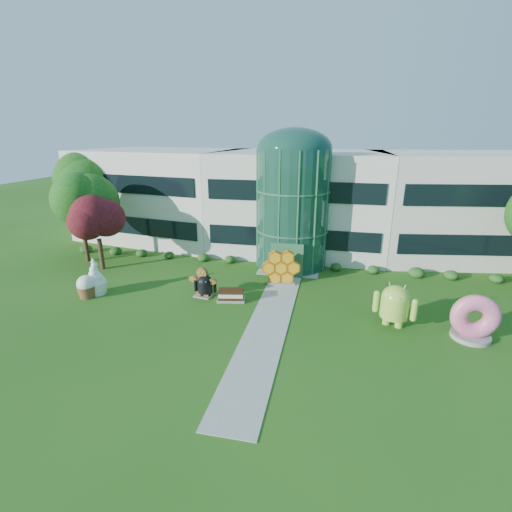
% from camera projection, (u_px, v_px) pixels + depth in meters
% --- Properties ---
extents(ground, '(140.00, 140.00, 0.00)m').
position_uv_depth(ground, '(265.00, 333.00, 21.48)').
color(ground, '#215114').
rests_on(ground, ground).
extents(building, '(46.00, 15.00, 9.30)m').
position_uv_depth(building, '(300.00, 200.00, 36.69)').
color(building, beige).
rests_on(building, ground).
extents(atrium, '(6.00, 6.00, 9.80)m').
position_uv_depth(atrium, '(293.00, 209.00, 31.05)').
color(atrium, '#194738').
rests_on(atrium, ground).
extents(walkway, '(2.40, 20.00, 0.04)m').
position_uv_depth(walkway, '(271.00, 316.00, 23.33)').
color(walkway, '#9E9E93').
rests_on(walkway, ground).
extents(tree_red, '(4.00, 4.00, 6.00)m').
position_uv_depth(tree_red, '(99.00, 235.00, 30.59)').
color(tree_red, '#3F0C14').
rests_on(tree_red, ground).
extents(trees_backdrop, '(52.00, 8.00, 8.40)m').
position_uv_depth(trees_backdrop, '(294.00, 215.00, 32.20)').
color(trees_backdrop, '#194711').
rests_on(trees_backdrop, ground).
extents(android_green, '(3.09, 2.58, 2.99)m').
position_uv_depth(android_green, '(395.00, 303.00, 21.83)').
color(android_green, '#98C940').
rests_on(android_green, ground).
extents(android_black, '(1.74, 1.23, 1.91)m').
position_uv_depth(android_black, '(205.00, 284.00, 25.86)').
color(android_black, black).
rests_on(android_black, ground).
extents(donut, '(2.63, 1.29, 2.71)m').
position_uv_depth(donut, '(474.00, 316.00, 20.50)').
color(donut, '#D85285').
rests_on(donut, ground).
extents(gingerbread, '(2.49, 1.28, 2.19)m').
position_uv_depth(gingerbread, '(203.00, 282.00, 25.89)').
color(gingerbread, brown).
rests_on(gingerbread, ground).
extents(ice_cream_sandwich, '(2.02, 1.27, 0.84)m').
position_uv_depth(ice_cream_sandwich, '(231.00, 295.00, 25.42)').
color(ice_cream_sandwich, black).
rests_on(ice_cream_sandwich, ground).
extents(honeycomb, '(3.24, 1.79, 2.41)m').
position_uv_depth(honeycomb, '(281.00, 269.00, 28.07)').
color(honeycomb, '#FFB019').
rests_on(honeycomb, ground).
extents(froyo, '(1.84, 1.84, 2.67)m').
position_uv_depth(froyo, '(95.00, 276.00, 26.29)').
color(froyo, white).
rests_on(froyo, ground).
extents(cupcake, '(1.61, 1.61, 1.62)m').
position_uv_depth(cupcake, '(86.00, 286.00, 25.90)').
color(cupcake, white).
rests_on(cupcake, ground).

